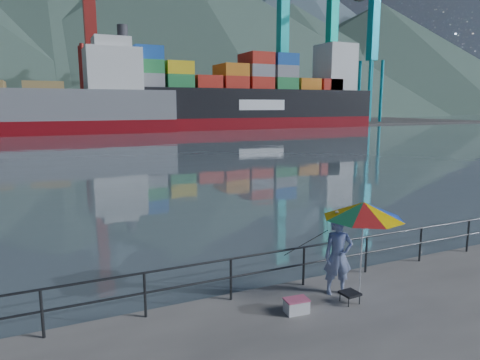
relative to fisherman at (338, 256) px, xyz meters
name	(u,v)px	position (x,y,z in m)	size (l,w,h in m)	color
harbor_water	(60,120)	(-1.46, 129.06, -0.94)	(500.00, 280.00, 0.00)	slate
far_dock	(115,125)	(8.54, 92.06, -0.94)	(200.00, 40.00, 0.40)	#514F4C
guardrail	(269,272)	(-1.46, 0.76, -0.42)	(22.00, 0.06, 1.03)	#2D3033
mountains	(136,39)	(37.35, 206.80, 34.61)	(600.00, 332.80, 80.00)	#385147
port_cranes	(215,52)	(29.54, 83.06, 15.06)	(116.00, 28.00, 38.40)	red
container_stacks	(214,111)	(32.57, 92.33, 2.01)	(58.00, 5.40, 7.80)	orange
fisherman	(338,256)	(0.00, 0.00, 0.00)	(0.69, 0.45, 1.89)	#274592
beach_umbrella	(363,210)	(0.44, -0.30, 1.15)	(2.16, 2.16, 2.29)	white
folding_stool	(350,297)	(-0.04, -0.54, -0.81)	(0.42, 0.42, 0.26)	black
cooler_bag	(296,306)	(-1.41, -0.43, -0.80)	(0.50, 0.33, 0.29)	silver
fishing_rod	(304,276)	(-0.13, 1.24, -0.94)	(0.02, 0.02, 1.99)	black
bulk_carrier	(15,108)	(-10.10, 70.01, 3.14)	(54.55, 9.44, 14.50)	maroon
container_ship	(259,98)	(34.86, 72.14, 4.94)	(53.87, 8.98, 18.10)	maroon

